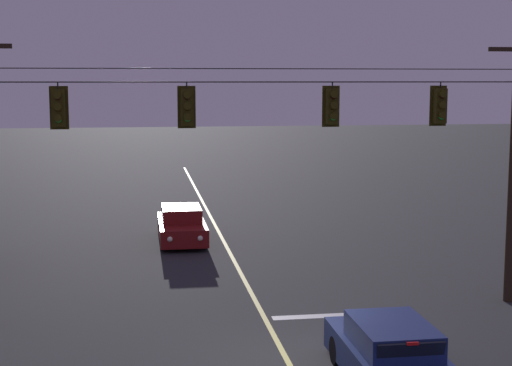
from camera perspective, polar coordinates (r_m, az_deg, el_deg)
The scene contains 10 objects.
ground_plane at distance 17.99m, azimuth 2.39°, elevation -13.11°, with size 180.00×180.00×0.00m, color #28282B.
lane_centre_stripe at distance 27.29m, azimuth -1.59°, elevation -5.86°, with size 0.14×60.00×0.01m, color #D1C64C.
stop_bar_paint at distance 21.37m, azimuth 5.78°, elevation -9.74°, with size 3.40×0.36×0.01m, color silver.
signal_span_assembly at distance 20.73m, azimuth 0.42°, elevation 1.09°, with size 16.36×0.32×7.72m.
traffic_light_leftmost at distance 20.43m, azimuth -14.44°, elevation 5.42°, with size 0.48×0.41×1.22m.
traffic_light_left_inner at distance 20.37m, azimuth -5.14°, elevation 5.63°, with size 0.48×0.41×1.22m.
traffic_light_centre at distance 20.99m, azimuth 5.68°, elevation 5.68°, with size 0.48×0.41×1.22m.
traffic_light_right_inner at distance 21.95m, azimuth 13.50°, elevation 5.59°, with size 0.48×0.41×1.22m.
car_waiting_near_lane at distance 16.72m, azimuth 9.95°, elevation -12.49°, with size 1.80×4.33×1.39m.
car_oncoming_lead at distance 30.67m, azimuth -5.53°, elevation -3.16°, with size 1.80×4.42×1.39m.
Camera 1 is at (-3.26, -16.51, 6.37)m, focal length 53.96 mm.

